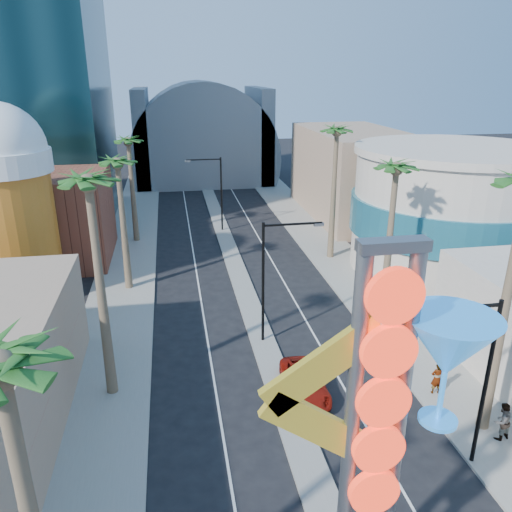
{
  "coord_description": "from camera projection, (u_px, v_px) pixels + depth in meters",
  "views": [
    {
      "loc": [
        -5.25,
        -7.69,
        16.37
      ],
      "look_at": [
        -0.12,
        21.87,
        5.21
      ],
      "focal_mm": 35.0,
      "sensor_mm": 36.0,
      "label": 1
    }
  ],
  "objects": [
    {
      "name": "canopy",
      "position": [
        202.0,
        152.0,
        78.64
      ],
      "size": [
        22.0,
        16.0,
        22.0
      ],
      "color": "slate",
      "rests_on": "ground"
    },
    {
      "name": "pedestrian_b",
      "position": [
        502.0,
        421.0,
        23.15
      ],
      "size": [
        1.05,
        0.89,
        1.91
      ],
      "primitive_type": "imported",
      "rotation": [
        0.0,
        0.0,
        3.34
      ],
      "color": "gray",
      "rests_on": "sidewalk_east"
    },
    {
      "name": "beer_mug",
      "position": [
        6.0,
        197.0,
        35.9
      ],
      "size": [
        7.0,
        7.0,
        14.5
      ],
      "color": "#AE6D17",
      "rests_on": "ground"
    },
    {
      "name": "brick_filler_west",
      "position": [
        51.0,
        218.0,
        44.79
      ],
      "size": [
        10.0,
        10.0,
        8.0
      ],
      "primitive_type": "cube",
      "color": "brown",
      "rests_on": "ground"
    },
    {
      "name": "streetlight_2",
      "position": [
        478.0,
        371.0,
        20.43
      ],
      "size": [
        3.45,
        0.25,
        8.0
      ],
      "color": "black",
      "rests_on": "ground"
    },
    {
      "name": "turquoise_building",
      "position": [
        449.0,
        210.0,
        42.41
      ],
      "size": [
        16.6,
        16.6,
        10.6
      ],
      "color": "beige",
      "rests_on": "ground"
    },
    {
      "name": "sidewalk_east",
      "position": [
        332.0,
        253.0,
        47.47
      ],
      "size": [
        5.0,
        100.0,
        0.15
      ],
      "primitive_type": "cube",
      "color": "gray",
      "rests_on": "ground"
    },
    {
      "name": "palm_2",
      "position": [
        118.0,
        171.0,
        36.61
      ],
      "size": [
        2.4,
        2.4,
        11.2
      ],
      "color": "brown",
      "rests_on": "ground"
    },
    {
      "name": "streetlight_1",
      "position": [
        216.0,
        187.0,
        52.5
      ],
      "size": [
        3.79,
        0.25,
        8.0
      ],
      "color": "black",
      "rests_on": "ground"
    },
    {
      "name": "pedestrian_a",
      "position": [
        437.0,
        378.0,
        26.44
      ],
      "size": [
        0.7,
        0.5,
        1.82
      ],
      "primitive_type": "imported",
      "rotation": [
        0.0,
        0.0,
        3.05
      ],
      "color": "gray",
      "rests_on": "sidewalk_east"
    },
    {
      "name": "streetlight_0",
      "position": [
        272.0,
        271.0,
        30.51
      ],
      "size": [
        3.79,
        0.25,
        8.0
      ],
      "color": "black",
      "rests_on": "ground"
    },
    {
      "name": "palm_0",
      "position": [
        4.0,
        394.0,
        10.6
      ],
      "size": [
        2.4,
        2.4,
        11.7
      ],
      "color": "brown",
      "rests_on": "ground"
    },
    {
      "name": "palm_6",
      "position": [
        396.0,
        178.0,
        31.95
      ],
      "size": [
        2.4,
        2.4,
        11.7
      ],
      "color": "brown",
      "rests_on": "ground"
    },
    {
      "name": "red_pickup",
      "position": [
        305.0,
        383.0,
        26.7
      ],
      "size": [
        2.59,
        4.96,
        1.33
      ],
      "primitive_type": "imported",
      "rotation": [
        0.0,
        0.0,
        -0.08
      ],
      "color": "#9A160B",
      "rests_on": "ground"
    },
    {
      "name": "median",
      "position": [
        229.0,
        248.0,
        48.72
      ],
      "size": [
        1.6,
        84.0,
        0.15
      ],
      "primitive_type": "cube",
      "color": "gray",
      "rests_on": "ground"
    },
    {
      "name": "palm_7",
      "position": [
        337.0,
        140.0,
        42.72
      ],
      "size": [
        2.4,
        2.4,
        12.7
      ],
      "color": "brown",
      "rests_on": "ground"
    },
    {
      "name": "neon_sign",
      "position": [
        404.0,
        415.0,
        13.97
      ],
      "size": [
        6.53,
        2.6,
        12.55
      ],
      "color": "gray",
      "rests_on": "ground"
    },
    {
      "name": "sidewalk_west",
      "position": [
        127.0,
        266.0,
        44.43
      ],
      "size": [
        5.0,
        100.0,
        0.15
      ],
      "primitive_type": "cube",
      "color": "gray",
      "rests_on": "ground"
    },
    {
      "name": "palm_3",
      "position": [
        129.0,
        148.0,
        47.69
      ],
      "size": [
        2.4,
        2.4,
        11.2
      ],
      "color": "brown",
      "rests_on": "ground"
    },
    {
      "name": "palm_1",
      "position": [
        90.0,
        198.0,
        23.21
      ],
      "size": [
        2.4,
        2.4,
        12.7
      ],
      "color": "brown",
      "rests_on": "ground"
    },
    {
      "name": "filler_east",
      "position": [
        353.0,
        174.0,
        58.8
      ],
      "size": [
        10.0,
        20.0,
        10.0
      ],
      "primitive_type": "cube",
      "color": "tan",
      "rests_on": "ground"
    }
  ]
}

